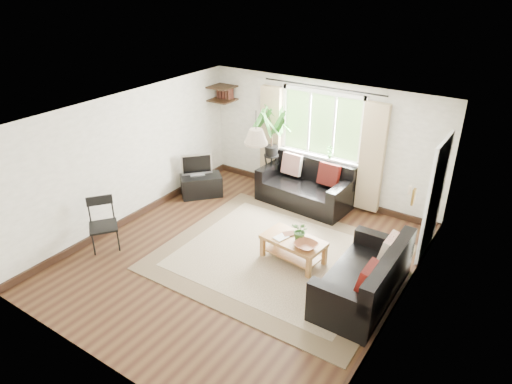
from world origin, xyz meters
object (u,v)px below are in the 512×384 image
Objects in this scene: sofa_right at (363,274)px; palm_stand at (271,152)px; sofa_back at (305,185)px; folding_chair at (103,227)px; coffee_table at (293,250)px; tv_stand at (201,186)px.

palm_stand reaches higher than sofa_right.
sofa_back is 3.87m from folding_chair.
coffee_table is 1.08× the size of folding_chair.
tv_stand is at bearing -140.52° from palm_stand.
palm_stand reaches higher than coffee_table.
tv_stand is at bearing 37.71° from folding_chair.
sofa_back is 2.01m from coffee_table.
sofa_back is 0.98m from palm_stand.
tv_stand is 0.45× the size of palm_stand.
sofa_back reaches higher than tv_stand.
sofa_back is 0.99× the size of palm_stand.
sofa_right is (2.06, -2.12, -0.01)m from sofa_back.
sofa_right reaches higher than coffee_table.
sofa_right is 3.68m from palm_stand.
folding_chair is at bearing -151.31° from coffee_table.
folding_chair is (-1.95, -3.34, 0.04)m from sofa_back.
coffee_table is at bearing -49.94° from palm_stand.
coffee_table is 1.23× the size of tv_stand.
tv_stand is 2.52m from folding_chair.
coffee_table is (0.79, -1.84, -0.22)m from sofa_back.
tv_stand is at bearing -107.55° from sofa_right.
coffee_table is at bearing -63.25° from sofa_back.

